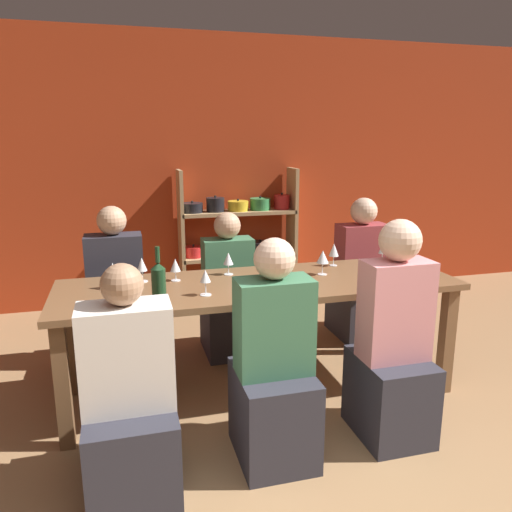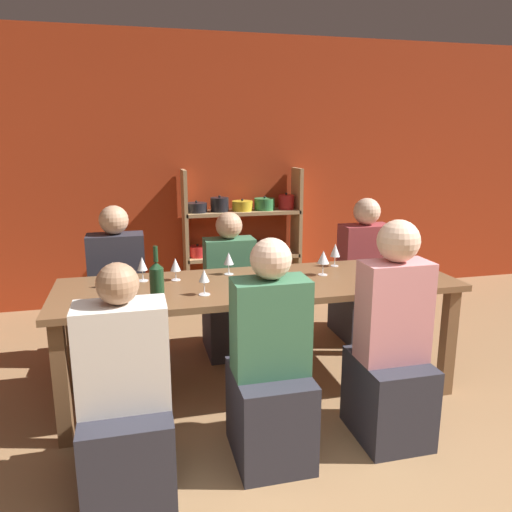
{
  "view_description": "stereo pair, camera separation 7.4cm",
  "coord_description": "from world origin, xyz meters",
  "px_view_note": "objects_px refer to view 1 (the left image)",
  "views": [
    {
      "loc": [
        -0.77,
        -1.33,
        1.69
      ],
      "look_at": [
        0.07,
        1.76,
        0.93
      ],
      "focal_mm": 35.0,
      "sensor_mm": 36.0,
      "label": 1
    },
    {
      "loc": [
        -0.7,
        -1.35,
        1.69
      ],
      "look_at": [
        0.07,
        1.76,
        0.93
      ],
      "focal_mm": 35.0,
      "sensor_mm": 36.0,
      "label": 2
    }
  ],
  "objects_px": {
    "wine_glass_empty_a": "(228,259)",
    "person_near_b": "(273,380)",
    "wine_glass_empty_b": "(142,265)",
    "wine_glass_empty_c": "(399,253)",
    "cell_phone": "(269,293)",
    "wine_glass_white_d": "(323,258)",
    "wine_glass_white_c": "(334,250)",
    "wine_glass_white_e": "(113,271)",
    "person_near_a": "(130,410)",
    "person_far_b": "(228,302)",
    "shelf_unit": "(237,249)",
    "wine_glass_red_a": "(383,249)",
    "person_far_c": "(117,307)",
    "person_near_c": "(392,357)",
    "person_far_a": "(360,286)",
    "wine_glass_white_a": "(175,266)",
    "wine_glass_white_b": "(205,277)",
    "wine_bottle_green": "(159,283)",
    "dining_table": "(260,295)"
  },
  "relations": [
    {
      "from": "wine_glass_empty_c",
      "to": "person_far_b",
      "type": "distance_m",
      "value": 1.36
    },
    {
      "from": "wine_glass_empty_b",
      "to": "wine_glass_empty_c",
      "type": "bearing_deg",
      "value": -2.46
    },
    {
      "from": "shelf_unit",
      "to": "person_near_b",
      "type": "xyz_separation_m",
      "value": [
        -0.43,
        -2.66,
        -0.11
      ]
    },
    {
      "from": "wine_glass_empty_a",
      "to": "person_near_b",
      "type": "height_order",
      "value": "person_near_b"
    },
    {
      "from": "wine_glass_red_a",
      "to": "person_near_c",
      "type": "height_order",
      "value": "person_near_c"
    },
    {
      "from": "wine_bottle_green",
      "to": "person_near_b",
      "type": "height_order",
      "value": "person_near_b"
    },
    {
      "from": "person_near_a",
      "to": "person_far_b",
      "type": "xyz_separation_m",
      "value": [
        0.8,
        1.45,
        0.01
      ]
    },
    {
      "from": "wine_glass_white_c",
      "to": "wine_glass_white_e",
      "type": "relative_size",
      "value": 1.02
    },
    {
      "from": "wine_glass_white_d",
      "to": "wine_glass_empty_b",
      "type": "xyz_separation_m",
      "value": [
        -1.19,
        0.15,
        -0.01
      ]
    },
    {
      "from": "wine_glass_empty_a",
      "to": "person_near_a",
      "type": "distance_m",
      "value": 1.29
    },
    {
      "from": "wine_glass_empty_c",
      "to": "shelf_unit",
      "type": "bearing_deg",
      "value": 112.81
    },
    {
      "from": "cell_phone",
      "to": "wine_glass_white_b",
      "type": "bearing_deg",
      "value": 167.17
    },
    {
      "from": "wine_glass_white_d",
      "to": "person_near_a",
      "type": "bearing_deg",
      "value": -148.66
    },
    {
      "from": "wine_glass_white_a",
      "to": "wine_glass_red_a",
      "type": "relative_size",
      "value": 0.93
    },
    {
      "from": "wine_glass_white_e",
      "to": "person_near_b",
      "type": "xyz_separation_m",
      "value": [
        0.79,
        -0.8,
        -0.44
      ]
    },
    {
      "from": "wine_glass_white_a",
      "to": "wine_glass_white_b",
      "type": "height_order",
      "value": "wine_glass_white_b"
    },
    {
      "from": "wine_glass_white_c",
      "to": "wine_glass_empty_c",
      "type": "distance_m",
      "value": 0.47
    },
    {
      "from": "person_near_a",
      "to": "wine_glass_white_d",
      "type": "bearing_deg",
      "value": 31.34
    },
    {
      "from": "shelf_unit",
      "to": "wine_glass_white_e",
      "type": "height_order",
      "value": "shelf_unit"
    },
    {
      "from": "wine_glass_empty_b",
      "to": "person_far_a",
      "type": "height_order",
      "value": "person_far_a"
    },
    {
      "from": "wine_glass_white_a",
      "to": "person_far_a",
      "type": "relative_size",
      "value": 0.12
    },
    {
      "from": "wine_glass_white_c",
      "to": "person_far_a",
      "type": "distance_m",
      "value": 0.82
    },
    {
      "from": "wine_glass_red_a",
      "to": "person_near_b",
      "type": "height_order",
      "value": "person_near_b"
    },
    {
      "from": "wine_glass_empty_a",
      "to": "wine_glass_white_e",
      "type": "height_order",
      "value": "wine_glass_white_e"
    },
    {
      "from": "wine_bottle_green",
      "to": "wine_glass_white_e",
      "type": "bearing_deg",
      "value": 121.86
    },
    {
      "from": "wine_glass_white_d",
      "to": "person_near_c",
      "type": "xyz_separation_m",
      "value": [
        0.13,
        -0.74,
        -0.42
      ]
    },
    {
      "from": "wine_glass_empty_a",
      "to": "wine_glass_empty_b",
      "type": "height_order",
      "value": "wine_glass_empty_b"
    },
    {
      "from": "person_far_a",
      "to": "person_far_c",
      "type": "relative_size",
      "value": 1.0
    },
    {
      "from": "wine_glass_white_a",
      "to": "cell_phone",
      "type": "relative_size",
      "value": 0.9
    },
    {
      "from": "shelf_unit",
      "to": "wine_glass_red_a",
      "type": "xyz_separation_m",
      "value": [
        0.68,
        -1.76,
        0.34
      ]
    },
    {
      "from": "wine_glass_white_a",
      "to": "wine_glass_white_b",
      "type": "bearing_deg",
      "value": -68.83
    },
    {
      "from": "wine_glass_red_a",
      "to": "person_far_b",
      "type": "height_order",
      "value": "person_far_b"
    },
    {
      "from": "wine_glass_red_a",
      "to": "person_far_c",
      "type": "distance_m",
      "value": 2.03
    },
    {
      "from": "wine_glass_white_c",
      "to": "wine_bottle_green",
      "type": "bearing_deg",
      "value": -156.66
    },
    {
      "from": "wine_glass_white_a",
      "to": "person_near_b",
      "type": "bearing_deg",
      "value": -65.12
    },
    {
      "from": "wine_glass_white_c",
      "to": "person_far_a",
      "type": "xyz_separation_m",
      "value": [
        0.48,
        0.49,
        -0.45
      ]
    },
    {
      "from": "wine_glass_white_a",
      "to": "person_far_b",
      "type": "height_order",
      "value": "person_far_b"
    },
    {
      "from": "wine_glass_white_d",
      "to": "wine_glass_empty_a",
      "type": "bearing_deg",
      "value": 164.63
    },
    {
      "from": "dining_table",
      "to": "wine_glass_empty_c",
      "type": "relative_size",
      "value": 18.93
    },
    {
      "from": "wine_glass_empty_b",
      "to": "cell_phone",
      "type": "height_order",
      "value": "wine_glass_empty_b"
    },
    {
      "from": "person_near_b",
      "to": "person_near_c",
      "type": "distance_m",
      "value": 0.71
    },
    {
      "from": "wine_glass_white_e",
      "to": "person_near_a",
      "type": "bearing_deg",
      "value": -86.37
    },
    {
      "from": "cell_phone",
      "to": "wine_glass_red_a",
      "type": "bearing_deg",
      "value": 25.02
    },
    {
      "from": "wine_glass_white_a",
      "to": "person_near_a",
      "type": "distance_m",
      "value": 1.08
    },
    {
      "from": "person_near_a",
      "to": "person_far_b",
      "type": "bearing_deg",
      "value": 61.22
    },
    {
      "from": "wine_glass_empty_a",
      "to": "person_far_b",
      "type": "relative_size",
      "value": 0.14
    },
    {
      "from": "wine_bottle_green",
      "to": "person_far_c",
      "type": "bearing_deg",
      "value": 103.46
    },
    {
      "from": "person_near_b",
      "to": "person_far_a",
      "type": "bearing_deg",
      "value": 49.57
    },
    {
      "from": "wine_glass_white_d",
      "to": "person_far_b",
      "type": "relative_size",
      "value": 0.15
    },
    {
      "from": "shelf_unit",
      "to": "person_near_b",
      "type": "distance_m",
      "value": 2.7
    }
  ]
}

